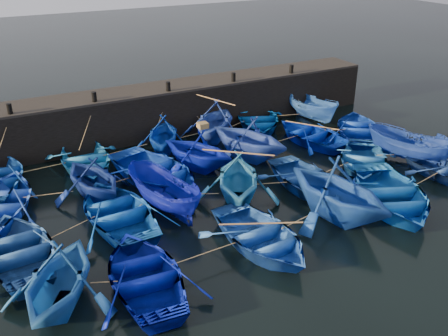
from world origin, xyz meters
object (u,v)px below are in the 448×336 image
boat_13 (19,248)px  wooden_crate (203,125)px  boat_8 (155,171)px  boat_20 (58,278)px

boat_13 → wooden_crate: size_ratio=10.73×
boat_13 → wooden_crate: wooden_crate is taller
boat_8 → wooden_crate: wooden_crate is taller
boat_13 → boat_20: 3.22m
boat_13 → wooden_crate: (8.91, 3.83, 1.69)m
boat_20 → wooden_crate: wooden_crate is taller
boat_20 → wooden_crate: size_ratio=8.89×
boat_20 → wooden_crate: bearing=71.4°
boat_8 → wooden_crate: 3.10m
boat_13 → boat_20: bearing=101.2°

